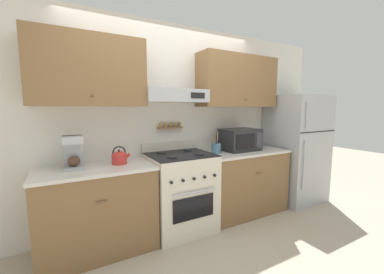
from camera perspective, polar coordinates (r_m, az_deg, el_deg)
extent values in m
plane|color=#B2A38E|center=(2.91, 0.21, -23.73)|extent=(16.00, 16.00, 0.00)
cube|color=silver|center=(3.12, -5.92, 3.08)|extent=(5.20, 0.08, 2.55)
cube|color=brown|center=(2.70, -23.66, 14.42)|extent=(1.11, 0.33, 0.71)
sphere|color=brown|center=(2.50, -22.98, 9.21)|extent=(0.02, 0.02, 0.02)
cube|color=brown|center=(3.48, 11.03, 13.05)|extent=(1.21, 0.33, 0.71)
sphere|color=brown|center=(3.33, 12.90, 8.89)|extent=(0.02, 0.02, 0.02)
cube|color=#ADAFB5|center=(2.91, -4.25, 9.94)|extent=(0.78, 0.37, 0.16)
cube|color=black|center=(2.85, 1.46, 10.02)|extent=(0.19, 0.01, 0.07)
cube|color=brown|center=(3.05, -5.32, 2.23)|extent=(0.34, 0.07, 0.02)
cylinder|color=olive|center=(3.00, -7.72, 2.88)|extent=(0.03, 0.03, 0.06)
cylinder|color=olive|center=(3.02, -6.51, 2.93)|extent=(0.03, 0.03, 0.06)
cylinder|color=olive|center=(3.05, -5.33, 2.98)|extent=(0.03, 0.03, 0.06)
cylinder|color=olive|center=(3.08, -4.17, 3.03)|extent=(0.03, 0.03, 0.06)
cylinder|color=olive|center=(3.10, -3.03, 3.07)|extent=(0.03, 0.03, 0.06)
cube|color=brown|center=(2.74, -21.83, -16.20)|extent=(1.11, 0.62, 0.86)
cube|color=silver|center=(2.60, -22.28, -7.10)|extent=(1.14, 0.65, 0.03)
cylinder|color=brown|center=(2.36, -21.04, -14.41)|extent=(0.10, 0.01, 0.01)
cube|color=brown|center=(3.51, 12.03, -10.65)|extent=(1.21, 0.62, 0.86)
cube|color=silver|center=(3.41, 12.22, -3.48)|extent=(1.24, 0.65, 0.03)
cylinder|color=brown|center=(3.23, 15.93, -8.42)|extent=(0.10, 0.01, 0.01)
cube|color=beige|center=(2.96, -2.79, -13.23)|extent=(0.75, 0.65, 0.93)
cube|color=black|center=(2.71, 0.45, -16.83)|extent=(0.51, 0.01, 0.26)
cylinder|color=#ADAFB5|center=(2.62, 0.72, -13.30)|extent=(0.52, 0.02, 0.02)
cube|color=black|center=(2.83, -2.85, -4.25)|extent=(0.75, 0.65, 0.01)
cylinder|color=#232326|center=(2.61, -4.88, -4.89)|extent=(0.11, 0.11, 0.02)
cylinder|color=#232326|center=(2.78, 1.92, -4.16)|extent=(0.11, 0.11, 0.02)
cylinder|color=#232326|center=(2.89, -7.41, -3.76)|extent=(0.11, 0.11, 0.02)
cylinder|color=#232326|center=(3.04, -1.10, -3.17)|extent=(0.11, 0.11, 0.02)
cylinder|color=black|center=(2.47, -4.99, -10.96)|extent=(0.03, 0.02, 0.03)
cylinder|color=black|center=(2.53, -2.16, -10.53)|extent=(0.03, 0.02, 0.03)
cylinder|color=black|center=(2.59, 0.54, -10.10)|extent=(0.03, 0.02, 0.03)
cylinder|color=black|center=(2.66, 3.11, -9.67)|extent=(0.03, 0.02, 0.03)
cylinder|color=black|center=(2.73, 5.54, -9.25)|extent=(0.03, 0.02, 0.03)
cube|color=beige|center=(3.09, -5.35, -2.20)|extent=(0.75, 0.04, 0.11)
cube|color=#ADAFB5|center=(4.15, 23.85, -2.55)|extent=(0.81, 0.72, 1.68)
cube|color=black|center=(3.90, 28.31, 1.13)|extent=(0.81, 0.01, 0.01)
cylinder|color=#ADAFB5|center=(3.63, 26.07, 4.61)|extent=(0.02, 0.02, 0.37)
cylinder|color=#ADAFB5|center=(3.71, 25.48, -6.34)|extent=(0.02, 0.02, 0.71)
cylinder|color=red|center=(2.65, -17.20, -5.12)|extent=(0.16, 0.16, 0.10)
ellipsoid|color=red|center=(2.64, -17.24, -4.01)|extent=(0.15, 0.15, 0.06)
sphere|color=black|center=(2.63, -17.28, -3.15)|extent=(0.02, 0.02, 0.02)
cylinder|color=red|center=(2.66, -15.62, -4.67)|extent=(0.10, 0.04, 0.08)
torus|color=black|center=(2.63, -17.26, -3.62)|extent=(0.14, 0.01, 0.14)
cube|color=#ADAFB5|center=(2.60, -26.67, -6.60)|extent=(0.18, 0.22, 0.03)
cube|color=#ADAFB5|center=(2.64, -26.91, -3.15)|extent=(0.18, 0.08, 0.33)
cube|color=#ADAFB5|center=(2.55, -27.00, -0.60)|extent=(0.18, 0.18, 0.07)
ellipsoid|color=#4C3323|center=(2.57, -26.73, -5.24)|extent=(0.12, 0.12, 0.10)
cube|color=#232326|center=(3.40, 11.45, -0.61)|extent=(0.52, 0.38, 0.31)
cube|color=black|center=(3.21, 12.87, -1.08)|extent=(0.31, 0.01, 0.20)
cube|color=#38383D|center=(3.38, 16.00, -0.78)|extent=(0.10, 0.01, 0.22)
cylinder|color=slate|center=(3.14, 5.88, -2.73)|extent=(0.13, 0.13, 0.13)
cylinder|color=olive|center=(3.10, 5.67, -0.24)|extent=(0.01, 0.05, 0.16)
cylinder|color=#28282B|center=(3.13, 5.98, -0.19)|extent=(0.01, 0.04, 0.16)
cylinder|color=#B2B2B7|center=(3.15, 6.18, -0.15)|extent=(0.01, 0.03, 0.16)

